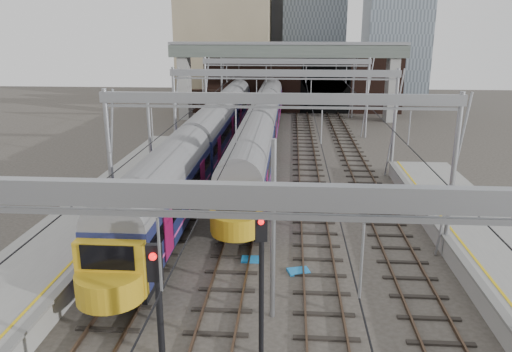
# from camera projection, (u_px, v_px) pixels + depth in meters

# --- Properties ---
(ground) EXTENTS (160.00, 160.00, 0.00)m
(ground) POSITION_uv_depth(u_px,v_px,m) (270.00, 348.00, 17.37)
(ground) COLOR #38332D
(ground) RESTS_ON ground
(platform_left) EXTENTS (4.32, 55.00, 1.12)m
(platform_left) POSITION_uv_depth(u_px,v_px,m) (23.00, 288.00, 20.29)
(platform_left) COLOR gray
(platform_left) RESTS_ON ground
(tracks) EXTENTS (14.40, 80.00, 0.22)m
(tracks) POSITION_uv_depth(u_px,v_px,m) (280.00, 203.00, 31.72)
(tracks) COLOR #4C3828
(tracks) RESTS_ON ground
(overhead_line) EXTENTS (16.80, 80.00, 8.00)m
(overhead_line) POSITION_uv_depth(u_px,v_px,m) (284.00, 88.00, 36.07)
(overhead_line) COLOR gray
(overhead_line) RESTS_ON ground
(retaining_wall) EXTENTS (28.00, 2.75, 9.00)m
(retaining_wall) POSITION_uv_depth(u_px,v_px,m) (298.00, 79.00, 65.75)
(retaining_wall) COLOR black
(retaining_wall) RESTS_ON ground
(overbridge) EXTENTS (28.00, 3.00, 9.25)m
(overbridge) POSITION_uv_depth(u_px,v_px,m) (287.00, 59.00, 59.34)
(overbridge) COLOR gray
(overbridge) RESTS_ON ground
(train_main) EXTENTS (2.69, 62.12, 4.66)m
(train_main) POSITION_uv_depth(u_px,v_px,m) (267.00, 109.00, 53.90)
(train_main) COLOR black
(train_main) RESTS_ON ground
(train_second) EXTENTS (2.72, 47.20, 4.71)m
(train_second) POSITION_uv_depth(u_px,v_px,m) (210.00, 134.00, 40.79)
(train_second) COLOR black
(train_second) RESTS_ON ground
(signal_near_left) EXTENTS (0.40, 0.49, 5.54)m
(signal_near_left) POSITION_uv_depth(u_px,v_px,m) (159.00, 316.00, 13.05)
(signal_near_left) COLOR black
(signal_near_left) RESTS_ON ground
(signal_near_centre) EXTENTS (0.40, 0.48, 5.24)m
(signal_near_centre) POSITION_uv_depth(u_px,v_px,m) (261.00, 269.00, 15.99)
(signal_near_centre) COLOR black
(signal_near_centre) RESTS_ON ground
(equip_cover_a) EXTENTS (1.12, 0.93, 0.11)m
(equip_cover_a) POSITION_uv_depth(u_px,v_px,m) (298.00, 271.00, 22.73)
(equip_cover_a) COLOR blue
(equip_cover_a) RESTS_ON ground
(equip_cover_b) EXTENTS (0.94, 0.67, 0.11)m
(equip_cover_b) POSITION_uv_depth(u_px,v_px,m) (251.00, 259.00, 23.92)
(equip_cover_b) COLOR blue
(equip_cover_b) RESTS_ON ground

